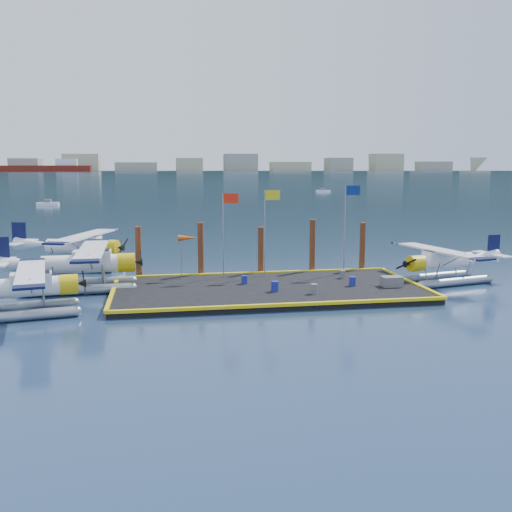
{
  "coord_description": "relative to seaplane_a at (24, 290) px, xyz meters",
  "views": [
    {
      "loc": [
        -7.01,
        -36.24,
        8.31
      ],
      "look_at": [
        -0.45,
        2.0,
        2.17
      ],
      "focal_mm": 40.0,
      "sensor_mm": 36.0,
      "label": 1
    }
  ],
  "objects": [
    {
      "name": "seaplane_a",
      "position": [
        0.0,
        0.0,
        0.0
      ],
      "size": [
        8.71,
        9.51,
        3.36
      ],
      "rotation": [
        0.0,
        0.0,
        -1.39
      ],
      "color": "#90959D",
      "rests_on": "ground"
    },
    {
      "name": "piling_2",
      "position": [
        14.99,
        8.87,
        0.44
      ],
      "size": [
        0.44,
        0.44,
        3.8
      ],
      "primitive_type": "cylinder",
      "color": "#4B2415",
      "rests_on": "ground"
    },
    {
      "name": "ground",
      "position": [
        14.49,
        3.47,
        -1.46
      ],
      "size": [
        4000.0,
        4000.0,
        0.0
      ],
      "primitive_type": "plane",
      "color": "navy",
      "rests_on": "ground"
    },
    {
      "name": "flagpole_red",
      "position": [
        12.2,
        7.27,
        2.93
      ],
      "size": [
        1.14,
        0.08,
        6.0
      ],
      "color": "gray",
      "rests_on": "dock"
    },
    {
      "name": "seaplane_c",
      "position": [
        1.15,
        14.72,
        0.17
      ],
      "size": [
        9.78,
        10.44,
        3.74
      ],
      "rotation": [
        0.0,
        0.0,
        -1.9
      ],
      "color": "#90959D",
      "rests_on": "ground"
    },
    {
      "name": "dock",
      "position": [
        14.49,
        3.47,
        -1.26
      ],
      "size": [
        20.0,
        10.0,
        0.4
      ],
      "primitive_type": "cube",
      "color": "black",
      "rests_on": "ground"
    },
    {
      "name": "flagpole_blue",
      "position": [
        21.19,
        7.27,
        3.22
      ],
      "size": [
        1.14,
        0.08,
        6.5
      ],
      "color": "gray",
      "rests_on": "dock"
    },
    {
      "name": "seaplane_d",
      "position": [
        27.33,
        4.37,
        -0.03
      ],
      "size": [
        8.58,
        9.32,
        3.3
      ],
      "rotation": [
        0.0,
        0.0,
        1.79
      ],
      "color": "#90959D",
      "rests_on": "ground"
    },
    {
      "name": "piling_3",
      "position": [
        18.99,
        8.87,
        0.69
      ],
      "size": [
        0.44,
        0.44,
        4.3
      ],
      "primitive_type": "cylinder",
      "color": "#4B2415",
      "rests_on": "ground"
    },
    {
      "name": "piling_0",
      "position": [
        5.99,
        8.87,
        0.54
      ],
      "size": [
        0.44,
        0.44,
        4.0
      ],
      "primitive_type": "cylinder",
      "color": "#4B2415",
      "rests_on": "ground"
    },
    {
      "name": "drum_4",
      "position": [
        20.31,
        5.47,
        -0.79
      ],
      "size": [
        0.4,
        0.4,
        0.56
      ],
      "primitive_type": "cylinder",
      "color": "#5E5F63",
      "rests_on": "dock"
    },
    {
      "name": "dock_bumpers",
      "position": [
        14.49,
        3.47,
        -0.97
      ],
      "size": [
        20.25,
        10.25,
        0.18
      ],
      "primitive_type": null,
      "color": "yellow",
      "rests_on": "dock"
    },
    {
      "name": "far_backdrop",
      "position": [
        254.4,
        1740.99,
        7.98
      ],
      "size": [
        3050.0,
        2050.0,
        810.0
      ],
      "color": "black",
      "rests_on": "ground"
    },
    {
      "name": "piling_4",
      "position": [
        22.99,
        8.87,
        0.54
      ],
      "size": [
        0.44,
        0.44,
        4.0
      ],
      "primitive_type": "cylinder",
      "color": "#4B2415",
      "rests_on": "ground"
    },
    {
      "name": "windsock",
      "position": [
        9.46,
        7.27,
        1.76
      ],
      "size": [
        1.4,
        0.44,
        3.12
      ],
      "color": "gray",
      "rests_on": "dock"
    },
    {
      "name": "drum_0",
      "position": [
        13.12,
        4.71,
        -0.78
      ],
      "size": [
        0.41,
        0.41,
        0.58
      ],
      "primitive_type": "cylinder",
      "color": "navy",
      "rests_on": "dock"
    },
    {
      "name": "drum_2",
      "position": [
        20.13,
        2.85,
        -0.75
      ],
      "size": [
        0.44,
        0.44,
        0.62
      ],
      "primitive_type": "cylinder",
      "color": "navy",
      "rests_on": "dock"
    },
    {
      "name": "drum_3",
      "position": [
        14.67,
        2.02,
        -0.73
      ],
      "size": [
        0.47,
        0.47,
        0.67
      ],
      "primitive_type": "cylinder",
      "color": "navy",
      "rests_on": "dock"
    },
    {
      "name": "seaplane_b",
      "position": [
        2.6,
        6.18,
        0.18
      ],
      "size": [
        9.63,
        10.61,
        3.78
      ],
      "rotation": [
        0.0,
        0.0,
        -1.54
      ],
      "color": "#90959D",
      "rests_on": "ground"
    },
    {
      "name": "flagpole_yellow",
      "position": [
        15.19,
        7.27,
        3.05
      ],
      "size": [
        1.14,
        0.08,
        6.2
      ],
      "color": "gray",
      "rests_on": "dock"
    },
    {
      "name": "piling_1",
      "position": [
        10.49,
        8.87,
        0.64
      ],
      "size": [
        0.44,
        0.44,
        4.2
      ],
      "primitive_type": "cylinder",
      "color": "#4B2415",
      "rests_on": "ground"
    },
    {
      "name": "drum_1",
      "position": [
        16.95,
        0.96,
        -0.75
      ],
      "size": [
        0.44,
        0.44,
        0.63
      ],
      "primitive_type": "cylinder",
      "color": "#5E5F63",
      "rests_on": "dock"
    },
    {
      "name": "crate",
      "position": [
        22.62,
        2.24,
        -0.73
      ],
      "size": [
        1.33,
        0.89,
        0.67
      ],
      "primitive_type": "cube",
      "color": "#5E5F63",
      "rests_on": "dock"
    }
  ]
}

